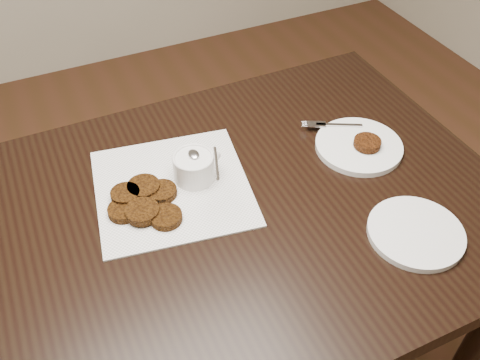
% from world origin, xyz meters
% --- Properties ---
extents(table, '(1.29, 0.83, 0.75)m').
position_xyz_m(table, '(0.02, 0.04, 0.38)').
color(table, black).
rests_on(table, floor).
extents(napkin, '(0.37, 0.37, 0.00)m').
position_xyz_m(napkin, '(-0.01, 0.15, 0.75)').
color(napkin, white).
rests_on(napkin, table).
extents(sauce_ramekin, '(0.13, 0.13, 0.12)m').
position_xyz_m(sauce_ramekin, '(0.05, 0.15, 0.82)').
color(sauce_ramekin, white).
rests_on(sauce_ramekin, napkin).
extents(patty_cluster, '(0.24, 0.24, 0.02)m').
position_xyz_m(patty_cluster, '(-0.08, 0.13, 0.77)').
color(patty_cluster, '#572F0B').
rests_on(patty_cluster, napkin).
extents(plate_with_patty, '(0.27, 0.27, 0.03)m').
position_xyz_m(plate_with_patty, '(0.43, 0.09, 0.76)').
color(plate_with_patty, white).
rests_on(plate_with_patty, table).
extents(plate_empty, '(0.21, 0.21, 0.01)m').
position_xyz_m(plate_empty, '(0.38, -0.18, 0.76)').
color(plate_empty, white).
rests_on(plate_empty, table).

